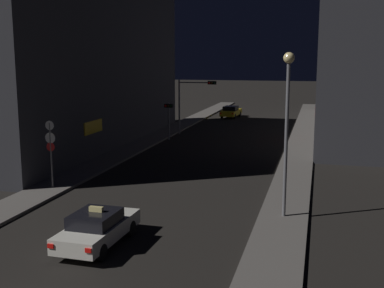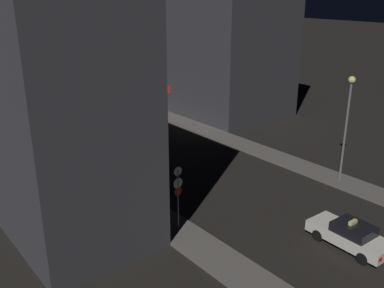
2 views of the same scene
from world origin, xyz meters
name	(u,v)px [view 2 (image 2 of 2)]	position (x,y,z in m)	size (l,w,h in m)	color
sidewalk_left	(45,140)	(-6.57, 33.32, 0.08)	(2.25, 70.64, 0.16)	#5B5651
sidewalk_right	(164,115)	(6.57, 33.32, 0.08)	(2.25, 70.64, 0.16)	#5B5651
building_facade_left	(4,83)	(-10.99, 27.29, 6.87)	(6.66, 29.71, 13.74)	#333338
building_facade_right	(162,36)	(12.72, 42.11, 7.29)	(10.11, 35.66, 14.58)	#333338
taxi	(350,235)	(-0.32, 6.35, 0.74)	(1.93, 4.50, 1.62)	silver
far_car	(25,94)	(-2.69, 49.72, 0.73)	(2.11, 4.57, 1.42)	yellow
traffic_light_overhead	(62,92)	(-3.82, 35.13, 3.80)	(3.71, 0.41, 5.27)	slate
traffic_light_left_kerb	(64,116)	(-5.20, 31.65, 2.42)	(0.80, 0.42, 3.34)	slate
sign_pole_left	(178,192)	(-6.43, 13.42, 2.43)	(0.60, 0.10, 3.78)	slate
street_lamp_near_block	(348,112)	(6.59, 11.51, 5.15)	(0.50, 0.50, 7.45)	slate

